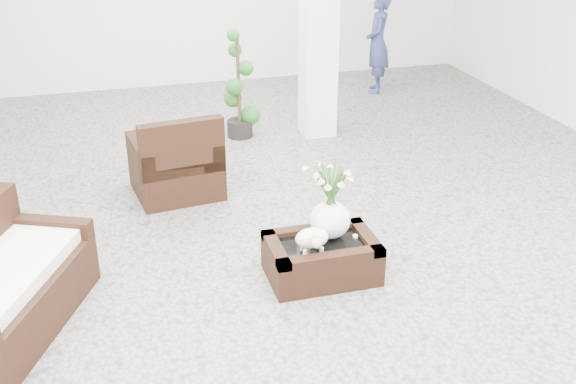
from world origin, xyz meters
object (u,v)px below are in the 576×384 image
object	(u,v)px
loveseat	(2,281)
topiary	(239,85)
coffee_table	(322,260)
armchair	(175,153)

from	to	relation	value
loveseat	topiary	xyz separation A→B (m)	(2.50, 3.53, 0.26)
coffee_table	loveseat	world-z (taller)	loveseat
coffee_table	topiary	bearing A→B (deg)	89.34
coffee_table	topiary	world-z (taller)	topiary
armchair	loveseat	bearing A→B (deg)	46.54
loveseat	armchair	bearing A→B (deg)	-11.61
armchair	loveseat	distance (m)	2.56
coffee_table	loveseat	bearing A→B (deg)	-178.29
topiary	loveseat	bearing A→B (deg)	-125.28
coffee_table	armchair	bearing A→B (deg)	115.56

